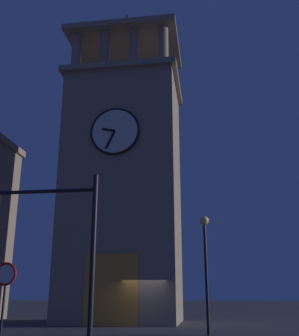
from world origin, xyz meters
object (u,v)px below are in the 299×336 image
object	(u,v)px
street_lamp	(205,250)
traffic_signal_near	(57,232)
no_horn_sign	(5,281)
clocktower	(124,187)

from	to	relation	value
street_lamp	traffic_signal_near	bearing A→B (deg)	58.94
traffic_signal_near	street_lamp	bearing A→B (deg)	-121.06
traffic_signal_near	no_horn_sign	distance (m)	2.88
clocktower	traffic_signal_near	xyz separation A→B (m)	(-1.05, 14.87, -5.30)
traffic_signal_near	street_lamp	size ratio (longest dim) A/B	1.01
street_lamp	no_horn_sign	world-z (taller)	street_lamp
clocktower	street_lamp	world-z (taller)	clocktower
clocktower	street_lamp	distance (m)	10.64
street_lamp	no_horn_sign	xyz separation A→B (m)	(6.62, 6.11, -1.51)
traffic_signal_near	street_lamp	world-z (taller)	traffic_signal_near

